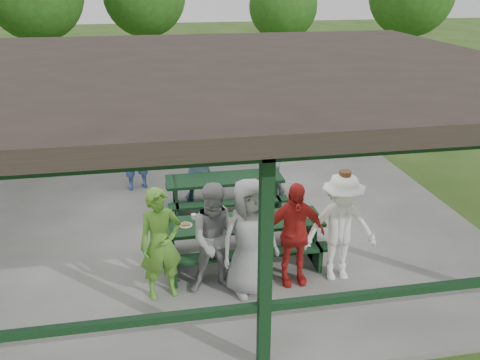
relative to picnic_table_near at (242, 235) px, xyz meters
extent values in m
plane|color=#2C4916|center=(-0.21, 1.20, -0.58)|extent=(90.00, 90.00, 0.00)
cube|color=slate|center=(-0.21, 1.20, -0.53)|extent=(10.00, 8.00, 0.10)
cube|color=black|center=(-0.21, -2.60, 1.02)|extent=(0.15, 0.15, 3.00)
cube|color=black|center=(-0.21, 5.00, 1.02)|extent=(0.15, 0.15, 3.00)
cube|color=black|center=(4.59, 5.00, 1.02)|extent=(0.15, 0.15, 3.00)
cube|color=black|center=(-2.61, -2.60, 0.42)|extent=(4.65, 0.10, 0.10)
cube|color=black|center=(2.19, -2.60, 0.42)|extent=(4.65, 0.10, 0.10)
cube|color=black|center=(-2.61, 5.00, 0.42)|extent=(4.65, 0.10, 0.10)
cube|color=black|center=(2.19, 5.00, 0.42)|extent=(4.65, 0.10, 0.10)
cube|color=black|center=(-0.21, -2.60, 2.42)|extent=(9.80, 0.15, 0.20)
cube|color=black|center=(-0.21, 5.00, 2.42)|extent=(9.80, 0.15, 0.20)
cube|color=#2E2521|center=(-0.21, 1.20, 2.64)|extent=(10.60, 8.60, 0.24)
cube|color=black|center=(0.00, 0.00, 0.24)|extent=(2.77, 0.75, 0.06)
cube|color=black|center=(0.00, -0.56, -0.05)|extent=(2.77, 0.28, 0.05)
cube|color=black|center=(0.00, 0.55, -0.05)|extent=(2.77, 0.28, 0.05)
cube|color=black|center=(-1.20, 0.00, -0.10)|extent=(0.06, 0.70, 0.75)
cube|color=black|center=(1.20, 0.00, -0.10)|extent=(0.06, 0.70, 0.75)
cube|color=black|center=(-1.20, 0.00, -0.25)|extent=(0.06, 1.39, 0.45)
cube|color=black|center=(1.20, 0.00, -0.25)|extent=(0.06, 1.39, 0.45)
cube|color=black|center=(0.01, 2.00, 0.24)|extent=(2.40, 0.75, 0.06)
cube|color=black|center=(0.01, 1.44, -0.05)|extent=(2.40, 0.28, 0.05)
cube|color=black|center=(0.01, 2.55, -0.05)|extent=(2.40, 0.28, 0.05)
cube|color=black|center=(-1.01, 2.00, -0.10)|extent=(0.06, 0.70, 0.75)
cube|color=black|center=(1.03, 2.00, -0.10)|extent=(0.06, 0.70, 0.75)
cube|color=black|center=(-1.01, 2.00, -0.25)|extent=(0.06, 1.39, 0.45)
cube|color=black|center=(1.03, 2.00, -0.25)|extent=(0.06, 1.39, 0.45)
cylinder|color=white|center=(-0.96, 0.00, 0.28)|extent=(0.22, 0.22, 0.01)
torus|color=olive|center=(-1.00, -0.02, 0.30)|extent=(0.10, 0.10, 0.03)
torus|color=olive|center=(-0.92, -0.02, 0.30)|extent=(0.10, 0.10, 0.03)
torus|color=olive|center=(-0.96, 0.04, 0.30)|extent=(0.10, 0.10, 0.03)
cylinder|color=white|center=(-0.21, 0.00, 0.28)|extent=(0.22, 0.22, 0.01)
torus|color=olive|center=(-0.25, -0.02, 0.30)|extent=(0.10, 0.10, 0.03)
torus|color=olive|center=(-0.17, -0.02, 0.30)|extent=(0.10, 0.10, 0.03)
torus|color=olive|center=(-0.21, 0.04, 0.30)|extent=(0.10, 0.10, 0.03)
cylinder|color=white|center=(0.32, 0.00, 0.28)|extent=(0.22, 0.22, 0.01)
torus|color=olive|center=(0.28, -0.02, 0.30)|extent=(0.10, 0.10, 0.03)
torus|color=olive|center=(0.36, -0.02, 0.30)|extent=(0.10, 0.10, 0.03)
torus|color=olive|center=(0.32, 0.04, 0.30)|extent=(0.10, 0.10, 0.03)
cylinder|color=white|center=(1.11, 0.00, 0.28)|extent=(0.22, 0.22, 0.01)
torus|color=olive|center=(1.07, -0.02, 0.30)|extent=(0.10, 0.10, 0.03)
torus|color=olive|center=(1.15, -0.02, 0.30)|extent=(0.10, 0.10, 0.03)
torus|color=olive|center=(1.11, 0.04, 0.30)|extent=(0.10, 0.10, 0.03)
cylinder|color=#381E0F|center=(-0.60, -0.18, 0.32)|extent=(0.06, 0.06, 0.10)
cylinder|color=#381E0F|center=(-0.60, -0.18, 0.32)|extent=(0.06, 0.06, 0.10)
cylinder|color=#381E0F|center=(0.14, -0.18, 0.32)|extent=(0.06, 0.06, 0.10)
cylinder|color=#381E0F|center=(0.34, -0.18, 0.32)|extent=(0.06, 0.06, 0.10)
cylinder|color=#381E0F|center=(1.00, -0.18, 0.32)|extent=(0.06, 0.06, 0.10)
cone|color=white|center=(-0.80, 0.20, 0.32)|extent=(0.09, 0.09, 0.10)
cone|color=white|center=(-0.04, 0.20, 0.32)|extent=(0.09, 0.09, 0.10)
cone|color=white|center=(0.52, 0.20, 0.32)|extent=(0.09, 0.09, 0.10)
cone|color=white|center=(1.05, 0.20, 0.32)|extent=(0.09, 0.09, 0.10)
imported|color=#599A2E|center=(-1.40, -0.82, 0.42)|extent=(0.73, 0.55, 1.79)
imported|color=gray|center=(-0.54, -0.83, 0.42)|extent=(0.91, 0.72, 1.81)
imported|color=#939396|center=(-0.07, -0.95, 0.47)|extent=(1.05, 0.81, 1.90)
imported|color=red|center=(0.67, -0.82, 0.39)|extent=(1.01, 0.42, 1.73)
imported|color=white|center=(1.44, -0.84, 0.43)|extent=(1.23, 0.78, 1.83)
cylinder|color=#4F2F1B|center=(1.44, -0.84, 1.29)|extent=(0.35, 0.35, 0.02)
cylinder|color=#4F2F1B|center=(1.44, -0.84, 1.35)|extent=(0.21, 0.21, 0.11)
imported|color=#7CA2C0|center=(-0.44, 2.70, 0.40)|extent=(1.70, 0.77, 1.76)
imported|color=#435EAF|center=(-1.83, 3.55, 0.45)|extent=(0.79, 0.66, 1.86)
imported|color=gray|center=(1.11, 2.75, 0.33)|extent=(0.81, 0.65, 1.62)
imported|color=silver|center=(-0.14, 9.22, 0.23)|extent=(6.36, 4.47, 1.61)
cube|color=navy|center=(-3.51, 9.06, 0.26)|extent=(3.17, 2.00, 0.13)
cube|color=navy|center=(-3.37, 8.34, 0.53)|extent=(2.90, 0.62, 0.42)
cube|color=navy|center=(-3.65, 9.79, 0.53)|extent=(2.90, 0.62, 0.42)
cube|color=navy|center=(-4.96, 8.78, 0.53)|extent=(0.34, 1.46, 0.42)
cube|color=navy|center=(-2.07, 9.34, 0.53)|extent=(0.34, 1.46, 0.42)
cylinder|color=black|center=(-4.29, 8.11, -0.18)|extent=(0.82, 0.34, 0.80)
cylinder|color=yellow|center=(-4.29, 8.11, -0.18)|extent=(0.33, 0.28, 0.29)
cylinder|color=black|center=(-4.59, 9.66, -0.18)|extent=(0.82, 0.34, 0.80)
cylinder|color=yellow|center=(-4.59, 9.66, -0.18)|extent=(0.33, 0.28, 0.29)
cylinder|color=black|center=(-2.43, 8.47, -0.18)|extent=(0.82, 0.34, 0.80)
cylinder|color=yellow|center=(-2.43, 8.47, -0.18)|extent=(0.33, 0.28, 0.29)
cylinder|color=black|center=(-2.73, 10.02, -0.18)|extent=(0.82, 0.34, 0.80)
cylinder|color=yellow|center=(-2.73, 10.02, -0.18)|extent=(0.33, 0.28, 0.29)
cube|color=navy|center=(-1.55, 9.44, 0.16)|extent=(1.05, 0.28, 0.08)
cone|color=#F2590C|center=(-5.01, 8.77, 0.63)|extent=(0.10, 0.42, 0.42)
cylinder|color=#331E14|center=(-5.55, 14.78, 0.90)|extent=(0.36, 0.36, 2.96)
cylinder|color=#331E14|center=(-1.28, 16.47, 0.83)|extent=(0.36, 0.36, 2.82)
cylinder|color=#331E14|center=(4.95, 16.16, 0.64)|extent=(0.36, 0.36, 2.44)
sphere|color=#254E14|center=(4.95, 16.16, 2.74)|extent=(3.13, 3.13, 3.13)
cylinder|color=#331E14|center=(10.16, 14.13, 0.85)|extent=(0.36, 0.36, 2.86)
cylinder|color=#331E14|center=(12.54, 18.88, 1.09)|extent=(0.36, 0.36, 3.34)
camera|label=1|loc=(-1.43, -7.60, 4.20)|focal=38.00mm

